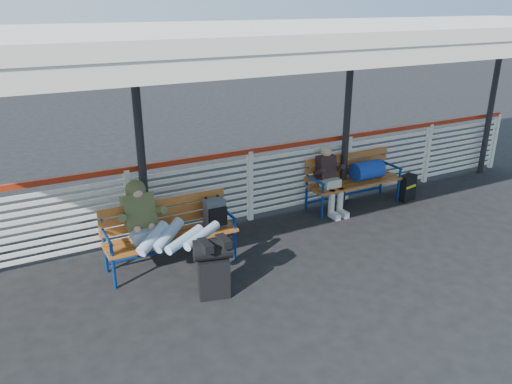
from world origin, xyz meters
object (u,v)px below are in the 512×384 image
bench_right (359,173)px  suitcase_side (407,187)px  bench_left (180,224)px  traveler_man (167,231)px  luggage_stack (213,265)px  companion_person (330,179)px

bench_right → suitcase_side: size_ratio=3.80×
suitcase_side → bench_left: bearing=171.4°
bench_right → traveler_man: bearing=-167.2°
traveler_man → suitcase_side: bearing=7.3°
luggage_stack → suitcase_side: size_ratio=1.66×
luggage_stack → companion_person: bearing=42.9°
bench_left → suitcase_side: bearing=3.4°
companion_person → suitcase_side: size_ratio=2.42×
bench_left → traveler_man: traveler_man is taller
suitcase_side → bench_right: bearing=152.4°
bench_left → traveler_man: size_ratio=1.10×
bench_left → suitcase_side: bench_left is taller
traveler_man → bench_right: bearing=12.8°
luggage_stack → bench_right: (3.52, 1.56, 0.16)m
bench_left → companion_person: 2.94m
traveler_man → companion_person: size_ratio=1.43×
bench_left → luggage_stack: bearing=-87.3°
companion_person → suitcase_side: companion_person is taller
luggage_stack → bench_right: bearing=38.7°
luggage_stack → companion_person: companion_person is taller
companion_person → suitcase_side: (1.60, -0.22, -0.36)m
bench_right → suitcase_side: bearing=-15.6°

